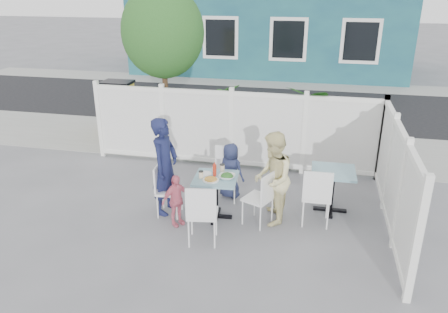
% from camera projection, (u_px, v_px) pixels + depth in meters
% --- Properties ---
extents(ground, '(80.00, 80.00, 0.00)m').
position_uv_depth(ground, '(195.00, 224.00, 6.97)').
color(ground, slate).
extents(near_sidewalk, '(24.00, 2.60, 0.01)m').
position_uv_depth(near_sidewalk, '(239.00, 144.00, 10.42)').
color(near_sidewalk, gray).
rests_on(near_sidewalk, ground).
extents(street, '(24.00, 5.00, 0.01)m').
position_uv_depth(street, '(260.00, 104.00, 13.77)').
color(street, black).
rests_on(street, ground).
extents(far_sidewalk, '(24.00, 1.60, 0.01)m').
position_uv_depth(far_sidewalk, '(272.00, 84.00, 16.58)').
color(far_sidewalk, gray).
rests_on(far_sidewalk, ground).
extents(fence_back, '(5.86, 0.08, 1.60)m').
position_uv_depth(fence_back, '(231.00, 131.00, 8.84)').
color(fence_back, white).
rests_on(fence_back, ground).
extents(fence_right, '(0.08, 3.66, 1.60)m').
position_uv_depth(fence_right, '(395.00, 181.00, 6.63)').
color(fence_right, white).
rests_on(fence_right, ground).
extents(tree, '(1.80, 1.62, 3.59)m').
position_uv_depth(tree, '(163.00, 32.00, 9.32)').
color(tree, '#382316').
rests_on(tree, ground).
extents(utility_cabinet, '(0.68, 0.49, 1.26)m').
position_uv_depth(utility_cabinet, '(119.00, 108.00, 10.99)').
color(utility_cabinet, gold).
rests_on(utility_cabinet, ground).
extents(potted_shrub_a, '(1.21, 1.21, 1.59)m').
position_uv_depth(potted_shrub_a, '(223.00, 120.00, 9.53)').
color(potted_shrub_a, '#20521C').
rests_on(potted_shrub_a, ground).
extents(potted_shrub_b, '(1.90, 1.77, 1.73)m').
position_uv_depth(potted_shrub_b, '(303.00, 123.00, 9.07)').
color(potted_shrub_b, '#20521C').
rests_on(potted_shrub_b, ground).
extents(main_table, '(0.72, 0.72, 0.72)m').
position_uv_depth(main_table, '(216.00, 186.00, 6.96)').
color(main_table, teal).
rests_on(main_table, ground).
extents(spare_table, '(0.71, 0.71, 0.74)m').
position_uv_depth(spare_table, '(333.00, 180.00, 7.15)').
color(spare_table, teal).
rests_on(spare_table, ground).
extents(chair_left, '(0.41, 0.42, 0.87)m').
position_uv_depth(chair_left, '(164.00, 186.00, 7.09)').
color(chair_left, white).
rests_on(chair_left, ground).
extents(chair_right, '(0.53, 0.54, 0.90)m').
position_uv_depth(chair_right, '(262.00, 195.00, 6.76)').
color(chair_right, white).
rests_on(chair_right, ground).
extents(chair_back, '(0.45, 0.44, 0.93)m').
position_uv_depth(chair_back, '(226.00, 169.00, 7.65)').
color(chair_back, white).
rests_on(chair_back, ground).
extents(chair_near, '(0.50, 0.48, 0.96)m').
position_uv_depth(chair_near, '(202.00, 211.00, 6.22)').
color(chair_near, white).
rests_on(chair_near, ground).
extents(chair_spare, '(0.45, 0.43, 0.97)m').
position_uv_depth(chair_spare, '(317.00, 193.00, 6.72)').
color(chair_spare, white).
rests_on(chair_spare, ground).
extents(man, '(0.46, 0.64, 1.63)m').
position_uv_depth(man, '(165.00, 166.00, 7.07)').
color(man, '#151A3F').
rests_on(man, ground).
extents(woman, '(0.65, 0.79, 1.50)m').
position_uv_depth(woman, '(273.00, 179.00, 6.78)').
color(woman, '#E3CC57').
rests_on(woman, ground).
extents(boy, '(0.57, 0.47, 1.00)m').
position_uv_depth(boy, '(231.00, 171.00, 7.68)').
color(boy, '#202748').
rests_on(boy, ground).
extents(toddler, '(0.47, 0.52, 0.85)m').
position_uv_depth(toddler, '(176.00, 200.00, 6.80)').
color(toddler, '#DA677F').
rests_on(toddler, ground).
extents(plate_main, '(0.26, 0.26, 0.02)m').
position_uv_depth(plate_main, '(211.00, 180.00, 6.79)').
color(plate_main, white).
rests_on(plate_main, main_table).
extents(plate_side, '(0.21, 0.21, 0.01)m').
position_uv_depth(plate_side, '(205.00, 174.00, 7.02)').
color(plate_side, white).
rests_on(plate_side, main_table).
extents(salad_bowl, '(0.25, 0.25, 0.06)m').
position_uv_depth(salad_bowl, '(227.00, 177.00, 6.85)').
color(salad_bowl, white).
rests_on(salad_bowl, main_table).
extents(coffee_cup_a, '(0.07, 0.07, 0.11)m').
position_uv_depth(coffee_cup_a, '(201.00, 175.00, 6.86)').
color(coffee_cup_a, beige).
rests_on(coffee_cup_a, main_table).
extents(coffee_cup_b, '(0.08, 0.08, 0.11)m').
position_uv_depth(coffee_cup_b, '(222.00, 168.00, 7.10)').
color(coffee_cup_b, beige).
rests_on(coffee_cup_b, main_table).
extents(ketchup_bottle, '(0.06, 0.06, 0.19)m').
position_uv_depth(ketchup_bottle, '(215.00, 170.00, 6.92)').
color(ketchup_bottle, '#AD2816').
rests_on(ketchup_bottle, main_table).
extents(salt_shaker, '(0.03, 0.03, 0.07)m').
position_uv_depth(salt_shaker, '(213.00, 169.00, 7.11)').
color(salt_shaker, white).
rests_on(salt_shaker, main_table).
extents(pepper_shaker, '(0.03, 0.03, 0.06)m').
position_uv_depth(pepper_shaker, '(215.00, 169.00, 7.13)').
color(pepper_shaker, black).
rests_on(pepper_shaker, main_table).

